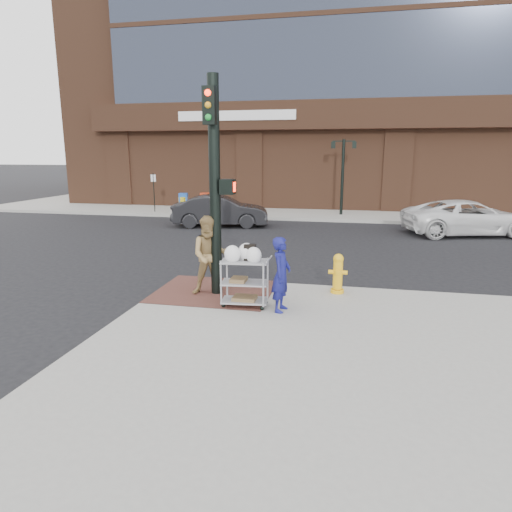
% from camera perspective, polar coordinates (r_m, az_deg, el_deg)
% --- Properties ---
extents(ground, '(220.00, 220.00, 0.00)m').
position_cam_1_polar(ground, '(10.27, -3.50, -6.91)').
color(ground, black).
rests_on(ground, ground).
extents(sidewalk_far, '(65.00, 36.00, 0.15)m').
position_cam_1_polar(sidewalk_far, '(42.61, 25.58, 7.01)').
color(sidewalk_far, gray).
rests_on(sidewalk_far, ground).
extents(brick_curb_ramp, '(2.80, 2.40, 0.01)m').
position_cam_1_polar(brick_curb_ramp, '(11.21, -5.25, -4.41)').
color(brick_curb_ramp, '#562F28').
rests_on(brick_curb_ramp, sidewalk_near).
extents(bank_building, '(42.00, 26.00, 28.00)m').
position_cam_1_polar(bank_building, '(41.77, 16.76, 27.14)').
color(bank_building, brown).
rests_on(bank_building, sidewalk_far).
extents(lamp_post, '(1.32, 0.22, 4.00)m').
position_cam_1_polar(lamp_post, '(25.33, 10.80, 10.68)').
color(lamp_post, black).
rests_on(lamp_post, sidewalk_far).
extents(parking_sign, '(0.05, 0.05, 2.20)m').
position_cam_1_polar(parking_sign, '(26.83, -12.64, 7.77)').
color(parking_sign, black).
rests_on(parking_sign, sidewalk_far).
extents(traffic_signal_pole, '(0.61, 0.51, 5.00)m').
position_cam_1_polar(traffic_signal_pole, '(10.57, -5.10, 9.33)').
color(traffic_signal_pole, black).
rests_on(traffic_signal_pole, sidewalk_near).
extents(woman_blue, '(0.46, 0.63, 1.60)m').
position_cam_1_polar(woman_blue, '(9.63, 3.18, -2.32)').
color(woman_blue, navy).
rests_on(woman_blue, sidewalk_near).
extents(pedestrian_tan, '(1.08, 0.95, 1.88)m').
position_cam_1_polar(pedestrian_tan, '(10.80, -5.71, 0.06)').
color(pedestrian_tan, olive).
rests_on(pedestrian_tan, sidewalk_near).
extents(sedan_dark, '(4.74, 2.41, 1.49)m').
position_cam_1_polar(sedan_dark, '(21.88, -4.48, 5.64)').
color(sedan_dark, black).
rests_on(sedan_dark, ground).
extents(minivan_white, '(5.82, 3.77, 1.49)m').
position_cam_1_polar(minivan_white, '(21.55, 24.97, 4.37)').
color(minivan_white, white).
rests_on(minivan_white, ground).
extents(utility_cart, '(1.05, 0.65, 1.39)m').
position_cam_1_polar(utility_cart, '(9.98, -1.43, -2.80)').
color(utility_cart, gray).
rests_on(utility_cart, sidewalk_near).
extents(fire_hydrant, '(0.45, 0.32, 0.96)m').
position_cam_1_polar(fire_hydrant, '(11.11, 10.20, -2.10)').
color(fire_hydrant, yellow).
rests_on(fire_hydrant, sidewalk_near).
extents(newsbox_red, '(0.54, 0.51, 1.07)m').
position_cam_1_polar(newsbox_red, '(26.47, -6.36, 6.71)').
color(newsbox_red, '#BA3115').
rests_on(newsbox_red, sidewalk_far).
extents(newsbox_yellow, '(0.46, 0.44, 0.89)m').
position_cam_1_polar(newsbox_yellow, '(26.06, -9.09, 6.33)').
color(newsbox_yellow, gold).
rests_on(newsbox_yellow, sidewalk_far).
extents(newsbox_blue, '(0.53, 0.50, 1.09)m').
position_cam_1_polar(newsbox_blue, '(26.14, -9.05, 6.58)').
color(newsbox_blue, blue).
rests_on(newsbox_blue, sidewalk_far).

